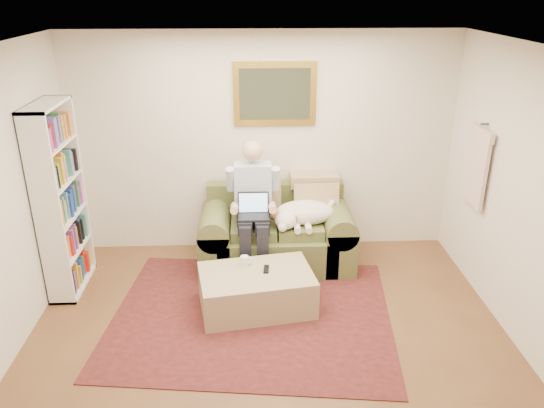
{
  "coord_description": "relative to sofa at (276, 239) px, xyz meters",
  "views": [
    {
      "loc": [
        -0.15,
        -3.5,
        3.06
      ],
      "look_at": [
        0.07,
        1.53,
        0.95
      ],
      "focal_mm": 35.0,
      "sensor_mm": 36.0,
      "label": 1
    }
  ],
  "objects": [
    {
      "name": "wall_mirror",
      "position": [
        0.0,
        0.45,
        1.6
      ],
      "size": [
        0.94,
        0.04,
        0.72
      ],
      "color": "gold",
      "rests_on": "room_shell"
    },
    {
      "name": "ottoman",
      "position": [
        -0.25,
        -0.95,
        -0.1
      ],
      "size": [
        1.21,
        0.88,
        0.4
      ],
      "primitive_type": "cube",
      "rotation": [
        0.0,
        0.0,
        0.16
      ],
      "color": "tan",
      "rests_on": "room_shell"
    },
    {
      "name": "seated_man",
      "position": [
        -0.26,
        -0.16,
        0.43
      ],
      "size": [
        0.58,
        0.82,
        1.47
      ],
      "primitive_type": null,
      "color": "#8CABD8",
      "rests_on": "sofa"
    },
    {
      "name": "sleeping_dog",
      "position": [
        0.31,
        -0.09,
        0.37
      ],
      "size": [
        0.72,
        0.45,
        0.27
      ],
      "primitive_type": null,
      "color": "white",
      "rests_on": "sofa"
    },
    {
      "name": "hanging_shirt",
      "position": [
        2.05,
        -0.42,
        1.05
      ],
      "size": [
        0.06,
        0.52,
        0.9
      ],
      "primitive_type": null,
      "color": "beige",
      "rests_on": "room_shell"
    },
    {
      "name": "bookshelf",
      "position": [
        -2.24,
        -0.42,
        0.7
      ],
      "size": [
        0.28,
        0.8,
        2.0
      ],
      "primitive_type": null,
      "color": "white",
      "rests_on": "room_shell"
    },
    {
      "name": "rug",
      "position": [
        -0.3,
        -1.09,
        -0.3
      ],
      "size": [
        2.95,
        2.47,
        0.01
      ],
      "primitive_type": "cube",
      "rotation": [
        0.0,
        0.0,
        -0.12
      ],
      "color": "black",
      "rests_on": "room_shell"
    },
    {
      "name": "room_shell",
      "position": [
        -0.14,
        -1.67,
        1.0
      ],
      "size": [
        4.51,
        5.0,
        2.61
      ],
      "color": "brown",
      "rests_on": "ground"
    },
    {
      "name": "coffee_mug",
      "position": [
        -0.36,
        -0.79,
        0.15
      ],
      "size": [
        0.08,
        0.08,
        0.1
      ],
      "primitive_type": "cylinder",
      "color": "white",
      "rests_on": "ottoman"
    },
    {
      "name": "tv_remote",
      "position": [
        -0.15,
        -0.9,
        0.11
      ],
      "size": [
        0.06,
        0.15,
        0.02
      ],
      "primitive_type": "cube",
      "rotation": [
        0.0,
        0.0,
        -0.09
      ],
      "color": "black",
      "rests_on": "ottoman"
    },
    {
      "name": "sofa",
      "position": [
        0.0,
        0.0,
        0.0
      ],
      "size": [
        1.75,
        0.89,
        1.05
      ],
      "color": "#596233",
      "rests_on": "room_shell"
    },
    {
      "name": "laptop",
      "position": [
        -0.26,
        -0.23,
        0.47
      ],
      "size": [
        0.34,
        0.27,
        0.25
      ],
      "color": "black",
      "rests_on": "seated_man"
    }
  ]
}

